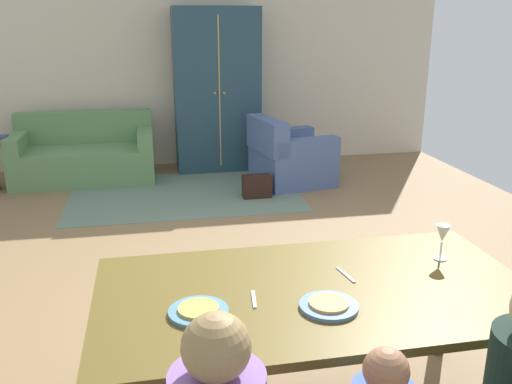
{
  "coord_description": "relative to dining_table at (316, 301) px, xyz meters",
  "views": [
    {
      "loc": [
        -0.63,
        -3.48,
        1.91
      ],
      "look_at": [
        0.03,
        -0.17,
        0.85
      ],
      "focal_mm": 38.11,
      "sensor_mm": 36.0,
      "label": 1
    }
  ],
  "objects": [
    {
      "name": "wine_glass",
      "position": [
        0.71,
        0.18,
        0.19
      ],
      "size": [
        0.07,
        0.07,
        0.19
      ],
      "color": "silver",
      "rests_on": "dining_table"
    },
    {
      "name": "armoire",
      "position": [
        0.2,
        5.06,
        0.35
      ],
      "size": [
        1.1,
        0.59,
        2.1
      ],
      "color": "#23404F",
      "rests_on": "ground_plane"
    },
    {
      "name": "back_wall",
      "position": [
        -0.07,
        5.45,
        0.65
      ],
      "size": [
        6.9,
        0.1,
        2.7
      ],
      "primitive_type": "cube",
      "color": "beige",
      "rests_on": "ground_plane"
    },
    {
      "name": "area_rug",
      "position": [
        -0.35,
        3.96,
        -0.69
      ],
      "size": [
        2.6,
        1.8,
        0.01
      ],
      "primitive_type": "cube",
      "color": "slate",
      "rests_on": "ground_plane"
    },
    {
      "name": "couch",
      "position": [
        -1.52,
        4.81,
        -0.39
      ],
      "size": [
        1.69,
        0.86,
        0.82
      ],
      "color": "#5B8654",
      "rests_on": "ground_plane"
    },
    {
      "name": "plate_near_man",
      "position": [
        -0.54,
        -0.12,
        0.07
      ],
      "size": [
        0.25,
        0.25,
        0.02
      ],
      "primitive_type": "cylinder",
      "color": "teal",
      "rests_on": "dining_table"
    },
    {
      "name": "knife",
      "position": [
        0.18,
        0.1,
        0.07
      ],
      "size": [
        0.04,
        0.17,
        0.01
      ],
      "primitive_type": "cube",
      "rotation": [
        0.0,
        0.0,
        0.16
      ],
      "color": "silver",
      "rests_on": "dining_table"
    },
    {
      "name": "armchair",
      "position": [
        0.95,
        4.15,
        -0.38
      ],
      "size": [
        1.0,
        1.0,
        0.82
      ],
      "color": "#4A5F8E",
      "rests_on": "ground_plane"
    },
    {
      "name": "fork",
      "position": [
        -0.3,
        -0.05,
        0.07
      ],
      "size": [
        0.03,
        0.15,
        0.01
      ],
      "primitive_type": "cube",
      "rotation": [
        0.0,
        0.0,
        -0.12
      ],
      "color": "silver",
      "rests_on": "dining_table"
    },
    {
      "name": "dining_table",
      "position": [
        0.0,
        0.0,
        0.0
      ],
      "size": [
        1.98,
        1.05,
        0.76
      ],
      "color": "brown",
      "rests_on": "ground_plane"
    },
    {
      "name": "handbag",
      "position": [
        0.45,
        3.66,
        -0.57
      ],
      "size": [
        0.32,
        0.16,
        0.26
      ],
      "primitive_type": "cube",
      "color": "black",
      "rests_on": "ground_plane"
    },
    {
      "name": "pizza_near_man",
      "position": [
        -0.54,
        -0.12,
        0.09
      ],
      "size": [
        0.17,
        0.17,
        0.01
      ],
      "primitive_type": "cylinder",
      "color": "gold",
      "rests_on": "plate_near_man"
    },
    {
      "name": "ground_plane",
      "position": [
        -0.07,
        2.08,
        -0.71
      ],
      "size": [
        6.9,
        6.63,
        0.02
      ],
      "primitive_type": "cube",
      "color": "olive"
    },
    {
      "name": "plate_near_child",
      "position": [
        0.0,
        -0.18,
        0.07
      ],
      "size": [
        0.25,
        0.25,
        0.02
      ],
      "primitive_type": "cylinder",
      "color": "#5478A2",
      "rests_on": "dining_table"
    },
    {
      "name": "pizza_near_child",
      "position": [
        0.0,
        -0.18,
        0.09
      ],
      "size": [
        0.17,
        0.17,
        0.01
      ],
      "primitive_type": "cylinder",
      "color": "#E6954B",
      "rests_on": "plate_near_child"
    }
  ]
}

